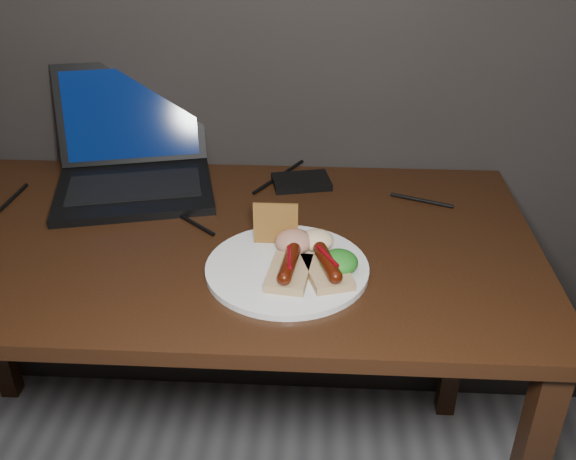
% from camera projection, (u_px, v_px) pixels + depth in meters
% --- Properties ---
extents(desk, '(1.40, 0.70, 0.75)m').
position_uv_depth(desk, '(189.00, 273.00, 1.33)').
color(desk, '#32190C').
rests_on(desk, ground).
extents(laptop, '(0.42, 0.42, 0.25)m').
position_uv_depth(laptop, '(133.00, 162.00, 1.48)').
color(laptop, black).
rests_on(laptop, desk).
extents(hard_drive, '(0.15, 0.11, 0.02)m').
position_uv_depth(hard_drive, '(301.00, 182.00, 1.49)').
color(hard_drive, black).
rests_on(hard_drive, desk).
extents(desk_cables, '(0.98, 0.38, 0.01)m').
position_uv_depth(desk_cables, '(213.00, 198.00, 1.42)').
color(desk_cables, black).
rests_on(desk_cables, desk).
extents(plate, '(0.36, 0.36, 0.01)m').
position_uv_depth(plate, '(287.00, 268.00, 1.17)').
color(plate, silver).
rests_on(plate, desk).
extents(bread_sausage_center, '(0.08, 0.12, 0.04)m').
position_uv_depth(bread_sausage_center, '(289.00, 269.00, 1.13)').
color(bread_sausage_center, tan).
rests_on(bread_sausage_center, plate).
extents(bread_sausage_right, '(0.10, 0.13, 0.04)m').
position_uv_depth(bread_sausage_right, '(327.00, 268.00, 1.14)').
color(bread_sausage_right, tan).
rests_on(bread_sausage_right, plate).
extents(crispbread, '(0.09, 0.01, 0.08)m').
position_uv_depth(crispbread, '(276.00, 224.00, 1.22)').
color(crispbread, '#A8702E').
rests_on(crispbread, plate).
extents(salad_greens, '(0.07, 0.07, 0.04)m').
position_uv_depth(salad_greens, '(339.00, 262.00, 1.15)').
color(salad_greens, '#145310').
rests_on(salad_greens, plate).
extents(salsa_mound, '(0.07, 0.07, 0.04)m').
position_uv_depth(salsa_mound, '(294.00, 241.00, 1.21)').
color(salsa_mound, maroon).
rests_on(salsa_mound, plate).
extents(coleslaw_mound, '(0.06, 0.06, 0.04)m').
position_uv_depth(coleslaw_mound, '(317.00, 240.00, 1.22)').
color(coleslaw_mound, white).
rests_on(coleslaw_mound, plate).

